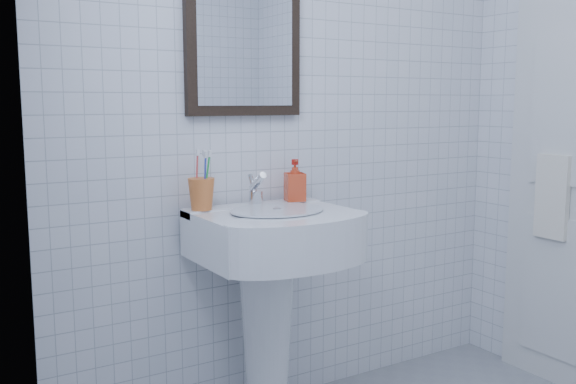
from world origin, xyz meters
TOP-DOWN VIEW (x-y plane):
  - wall_back at (0.00, 1.20)m, footprint 2.20×0.02m
  - wall_left at (-1.10, 0.00)m, footprint 0.02×2.40m
  - washbasin at (-0.27, 0.99)m, footprint 0.58×0.43m
  - faucet at (-0.27, 1.09)m, footprint 0.06×0.12m
  - toothbrush_cup at (-0.50, 1.10)m, footprint 0.13×0.13m
  - soap_dispenser at (-0.08, 1.10)m, footprint 0.10×0.10m
  - wall_mirror at (-0.27, 1.18)m, footprint 0.50×0.04m
  - towel_ring at (1.06, 0.70)m, footprint 0.01×0.18m
  - hand_towel at (1.04, 0.70)m, footprint 0.03×0.16m

SIDE VIEW (x-z plane):
  - washbasin at x=-0.27m, z-range 0.15..1.05m
  - hand_towel at x=1.04m, z-range 0.68..1.06m
  - faucet at x=-0.27m, z-range 0.87..1.01m
  - toothbrush_cup at x=-0.50m, z-range 0.89..1.01m
  - soap_dispenser at x=-0.08m, z-range 0.89..1.06m
  - towel_ring at x=1.06m, z-range 0.96..1.14m
  - wall_back at x=0.00m, z-range 0.00..2.50m
  - wall_left at x=-1.10m, z-range 0.00..2.50m
  - wall_mirror at x=-0.27m, z-range 1.24..1.86m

